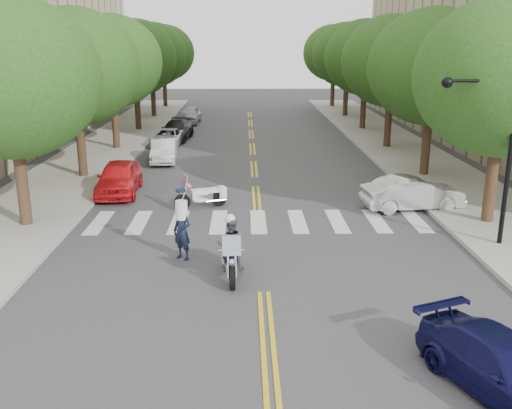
{
  "coord_description": "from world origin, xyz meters",
  "views": [
    {
      "loc": [
        -0.53,
        -14.72,
        6.84
      ],
      "look_at": [
        -0.13,
        4.43,
        1.3
      ],
      "focal_mm": 40.0,
      "sensor_mm": 36.0,
      "label": 1
    }
  ],
  "objects_px": {
    "motorcycle_police": "(231,249)",
    "convertible": "(413,193)",
    "sedan_blue": "(506,368)",
    "officer_standing": "(182,231)",
    "motorcycle_parked": "(205,196)"
  },
  "relations": [
    {
      "from": "motorcycle_parked",
      "to": "convertible",
      "type": "distance_m",
      "value": 8.69
    },
    {
      "from": "motorcycle_police",
      "to": "motorcycle_parked",
      "type": "bearing_deg",
      "value": -84.18
    },
    {
      "from": "convertible",
      "to": "officer_standing",
      "type": "bearing_deg",
      "value": 112.92
    },
    {
      "from": "officer_standing",
      "to": "sedan_blue",
      "type": "bearing_deg",
      "value": -8.83
    },
    {
      "from": "motorcycle_police",
      "to": "sedan_blue",
      "type": "bearing_deg",
      "value": 128.75
    },
    {
      "from": "motorcycle_police",
      "to": "convertible",
      "type": "bearing_deg",
      "value": -140.97
    },
    {
      "from": "motorcycle_police",
      "to": "officer_standing",
      "type": "distance_m",
      "value": 2.14
    },
    {
      "from": "convertible",
      "to": "sedan_blue",
      "type": "height_order",
      "value": "convertible"
    },
    {
      "from": "motorcycle_police",
      "to": "convertible",
      "type": "height_order",
      "value": "motorcycle_police"
    },
    {
      "from": "motorcycle_police",
      "to": "convertible",
      "type": "relative_size",
      "value": 0.57
    },
    {
      "from": "motorcycle_police",
      "to": "convertible",
      "type": "distance_m",
      "value": 10.13
    },
    {
      "from": "officer_standing",
      "to": "convertible",
      "type": "xyz_separation_m",
      "value": [
        9.02,
        5.43,
        -0.24
      ]
    },
    {
      "from": "motorcycle_parked",
      "to": "sedan_blue",
      "type": "relative_size",
      "value": 0.53
    },
    {
      "from": "convertible",
      "to": "sedan_blue",
      "type": "xyz_separation_m",
      "value": [
        -1.87,
        -12.97,
        -0.1
      ]
    },
    {
      "from": "convertible",
      "to": "sedan_blue",
      "type": "distance_m",
      "value": 13.1
    }
  ]
}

